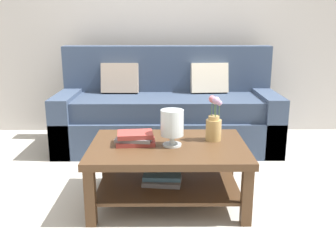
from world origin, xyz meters
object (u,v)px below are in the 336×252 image
at_px(book_stack_main, 135,138).
at_px(flower_pitcher, 214,124).
at_px(couch, 167,113).
at_px(coffee_table, 168,161).
at_px(glass_hurricane_vase, 172,124).

bearing_deg(book_stack_main, flower_pitcher, 9.19).
bearing_deg(couch, book_stack_main, -100.20).
distance_m(coffee_table, book_stack_main, 0.29).
bearing_deg(coffee_table, glass_hurricane_vase, -39.49).
xyz_separation_m(couch, flower_pitcher, (0.34, -1.26, 0.21)).
relative_size(couch, flower_pitcher, 6.68).
height_order(book_stack_main, glass_hurricane_vase, glass_hurricane_vase).
bearing_deg(glass_hurricane_vase, couch, 91.00).
relative_size(coffee_table, flower_pitcher, 3.31).
distance_m(coffee_table, flower_pitcher, 0.44).
relative_size(glass_hurricane_vase, flower_pitcher, 0.77).
distance_m(couch, coffee_table, 1.37).
xyz_separation_m(book_stack_main, glass_hurricane_vase, (0.27, -0.03, 0.12)).
relative_size(couch, coffee_table, 2.02).
distance_m(glass_hurricane_vase, flower_pitcher, 0.34).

